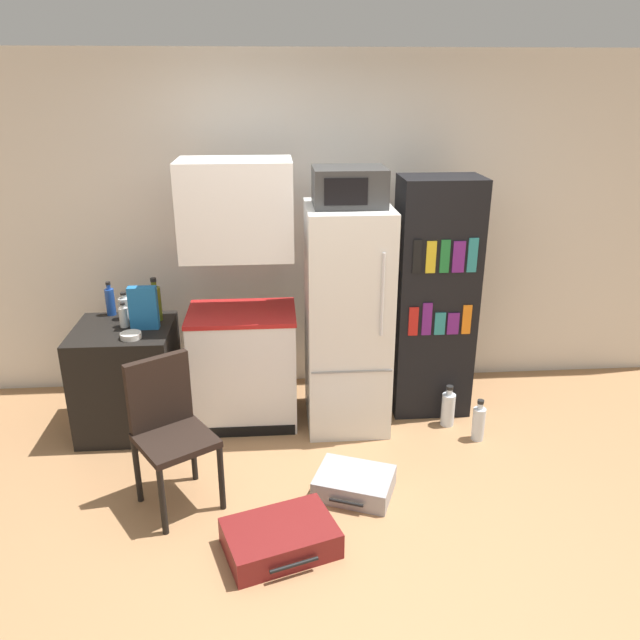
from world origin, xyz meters
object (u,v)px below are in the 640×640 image
at_px(suitcase_large_flat, 354,483).
at_px(water_bottle_middle, 448,408).
at_px(bottle_milk_white, 124,317).
at_px(bottle_clear_short, 125,308).
at_px(bottle_blue_soda, 110,301).
at_px(bowl, 131,336).
at_px(refrigerator, 347,319).
at_px(suitcase_small_flat, 280,538).
at_px(water_bottle_front, 479,423).
at_px(bottle_olive_oil, 156,303).
at_px(microwave, 349,187).
at_px(chair, 168,421).
at_px(side_table, 128,378).
at_px(cereal_box, 144,308).
at_px(bookshelf, 434,299).
at_px(kitchen_hutch, 241,308).

distance_m(suitcase_large_flat, water_bottle_middle, 1.09).
bearing_deg(bottle_milk_white, bottle_clear_short, 99.17).
distance_m(bottle_blue_soda, bowl, 0.52).
relative_size(refrigerator, suitcase_small_flat, 2.37).
relative_size(bottle_clear_short, bowl, 1.44).
xyz_separation_m(bowl, water_bottle_front, (2.36, -0.18, -0.66)).
distance_m(bottle_olive_oil, bowl, 0.36).
bearing_deg(microwave, chair, -142.87).
bearing_deg(bottle_blue_soda, water_bottle_front, -13.86).
distance_m(side_table, refrigerator, 1.62).
bearing_deg(bottle_olive_oil, bowl, -109.70).
relative_size(cereal_box, suitcase_large_flat, 0.54).
relative_size(bookshelf, bottle_clear_short, 8.86).
distance_m(bookshelf, suitcase_large_flat, 1.50).
height_order(bottle_olive_oil, suitcase_small_flat, bottle_olive_oil).
relative_size(suitcase_small_flat, water_bottle_middle, 2.14).
bearing_deg(refrigerator, bottle_clear_short, 173.45).
distance_m(cereal_box, water_bottle_middle, 2.28).
distance_m(bottle_milk_white, suitcase_large_flat, 1.93).
distance_m(bottle_blue_soda, water_bottle_middle, 2.58).
distance_m(refrigerator, suitcase_large_flat, 1.17).
distance_m(bottle_milk_white, suitcase_small_flat, 1.91).
xyz_separation_m(chair, water_bottle_middle, (1.88, 0.71, -0.40)).
xyz_separation_m(kitchen_hutch, refrigerator, (0.74, -0.06, -0.08)).
bearing_deg(microwave, refrigerator, 73.66).
height_order(side_table, bottle_milk_white, bottle_milk_white).
height_order(bottle_milk_white, suitcase_small_flat, bottle_milk_white).
distance_m(refrigerator, bottle_clear_short, 1.58).
distance_m(bottle_clear_short, water_bottle_middle, 2.44).
height_order(refrigerator, bottle_blue_soda, refrigerator).
bearing_deg(bottle_olive_oil, cereal_box, -108.71).
relative_size(refrigerator, cereal_box, 5.33).
bearing_deg(water_bottle_middle, water_bottle_front, -52.99).
distance_m(kitchen_hutch, water_bottle_middle, 1.67).
relative_size(bowl, water_bottle_middle, 0.44).
distance_m(refrigerator, water_bottle_front, 1.18).
relative_size(bowl, water_bottle_front, 0.45).
height_order(refrigerator, water_bottle_middle, refrigerator).
xyz_separation_m(chair, suitcase_small_flat, (0.63, -0.51, -0.45)).
bearing_deg(microwave, bookshelf, 11.58).
distance_m(kitchen_hutch, bookshelf, 1.40).
xyz_separation_m(bottle_clear_short, bottle_milk_white, (0.02, -0.15, -0.01)).
bearing_deg(bookshelf, water_bottle_middle, -73.63).
relative_size(bowl, suitcase_small_flat, 0.20).
height_order(chair, suitcase_small_flat, chair).
relative_size(kitchen_hutch, cereal_box, 6.33).
height_order(side_table, suitcase_large_flat, side_table).
relative_size(bottle_blue_soda, bowl, 1.81).
relative_size(kitchen_hutch, suitcase_small_flat, 2.81).
distance_m(microwave, bottle_blue_soda, 1.91).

